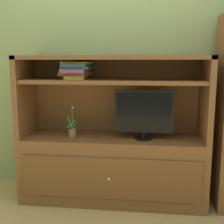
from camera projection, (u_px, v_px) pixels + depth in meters
name	position (u px, v px, depth m)	size (l,w,h in m)	color
ground_plane	(107.00, 219.00, 2.47)	(8.00, 8.00, 0.00)	tan
painted_rear_wall	(117.00, 55.00, 2.96)	(6.00, 0.10, 2.80)	#8C9E6B
media_console	(113.00, 153.00, 2.79)	(1.75, 0.54, 1.39)	brown
tv_monitor	(144.00, 113.00, 2.63)	(0.54, 0.16, 0.46)	black
potted_plant	(72.00, 132.00, 2.74)	(0.09, 0.09, 0.30)	#8C7251
magazine_stack	(76.00, 70.00, 2.68)	(0.29, 0.34, 0.16)	gold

